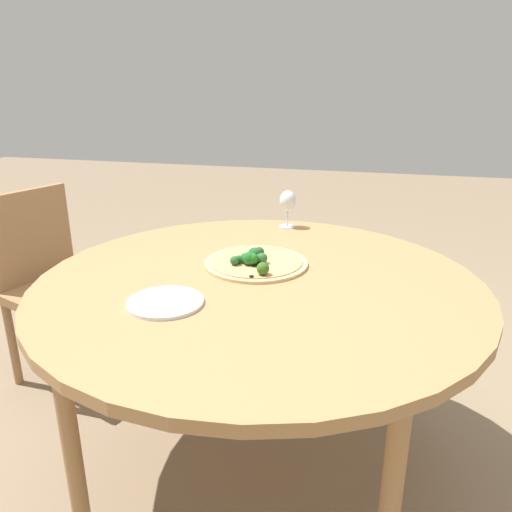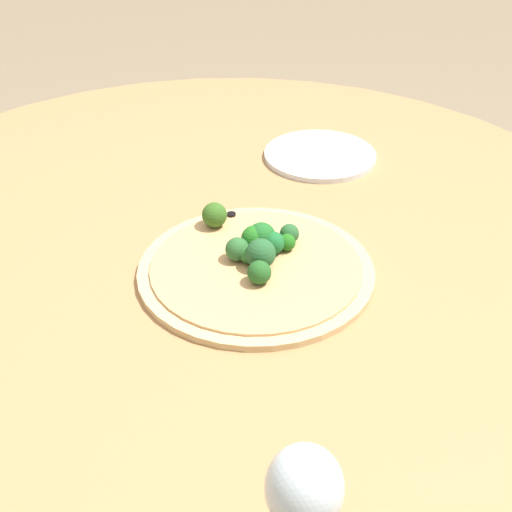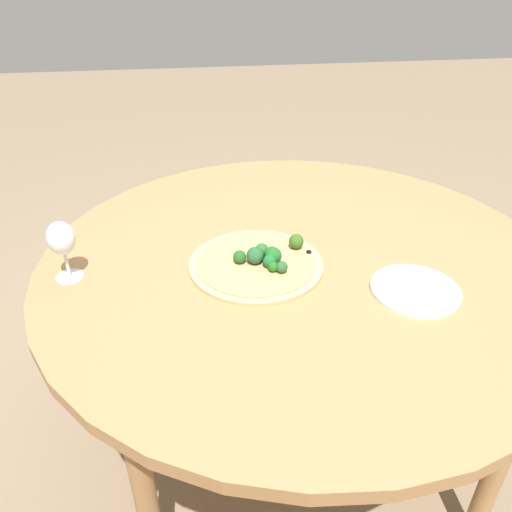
# 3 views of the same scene
# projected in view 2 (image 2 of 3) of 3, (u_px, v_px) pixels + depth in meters

# --- Properties ---
(ground_plane) EXTENTS (12.00, 12.00, 0.00)m
(ground_plane) POSITION_uv_depth(u_px,v_px,m) (231.00, 512.00, 1.52)
(ground_plane) COLOR #847056
(dining_table) EXTENTS (1.35, 1.35, 0.71)m
(dining_table) POSITION_uv_depth(u_px,v_px,m) (223.00, 258.00, 1.15)
(dining_table) COLOR #A87A4C
(dining_table) RESTS_ON ground_plane
(pizza) EXTENTS (0.34, 0.34, 0.06)m
(pizza) POSITION_uv_depth(u_px,v_px,m) (256.00, 263.00, 1.02)
(pizza) COLOR tan
(pizza) RESTS_ON dining_table
(wine_glass) EXTENTS (0.07, 0.07, 0.15)m
(wine_glass) POSITION_uv_depth(u_px,v_px,m) (304.00, 493.00, 0.59)
(wine_glass) COLOR silver
(wine_glass) RESTS_ON dining_table
(plate_near) EXTENTS (0.21, 0.21, 0.01)m
(plate_near) POSITION_uv_depth(u_px,v_px,m) (320.00, 155.00, 1.33)
(plate_near) COLOR silver
(plate_near) RESTS_ON dining_table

